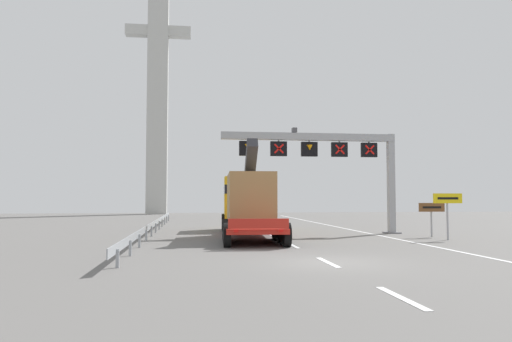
{
  "coord_description": "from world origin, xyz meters",
  "views": [
    {
      "loc": [
        -4.68,
        -16.39,
        2.23
      ],
      "look_at": [
        -1.05,
        11.77,
        3.8
      ],
      "focal_mm": 34.0,
      "sensor_mm": 36.0,
      "label": 1
    }
  ],
  "objects_px": {
    "tourist_info_sign_brown": "(432,211)",
    "bridge_pylon_distant": "(158,64)",
    "exit_sign_yellow": "(448,204)",
    "overhead_lane_gantry": "(329,152)",
    "heavy_haul_truck_red": "(247,202)"
  },
  "relations": [
    {
      "from": "tourist_info_sign_brown",
      "to": "bridge_pylon_distant",
      "type": "bearing_deg",
      "value": 113.87
    },
    {
      "from": "exit_sign_yellow",
      "to": "tourist_info_sign_brown",
      "type": "bearing_deg",
      "value": 86.63
    },
    {
      "from": "overhead_lane_gantry",
      "to": "bridge_pylon_distant",
      "type": "distance_m",
      "value": 43.95
    },
    {
      "from": "tourist_info_sign_brown",
      "to": "bridge_pylon_distant",
      "type": "relative_size",
      "value": 0.05
    },
    {
      "from": "heavy_haul_truck_red",
      "to": "overhead_lane_gantry",
      "type": "bearing_deg",
      "value": 0.35
    },
    {
      "from": "overhead_lane_gantry",
      "to": "heavy_haul_truck_red",
      "type": "relative_size",
      "value": 0.79
    },
    {
      "from": "heavy_haul_truck_red",
      "to": "tourist_info_sign_brown",
      "type": "xyz_separation_m",
      "value": [
        10.24,
        -3.06,
        -0.51
      ]
    },
    {
      "from": "overhead_lane_gantry",
      "to": "bridge_pylon_distant",
      "type": "xyz_separation_m",
      "value": [
        -13.38,
        38.72,
        15.91
      ]
    },
    {
      "from": "overhead_lane_gantry",
      "to": "heavy_haul_truck_red",
      "type": "distance_m",
      "value": 5.97
    },
    {
      "from": "bridge_pylon_distant",
      "to": "overhead_lane_gantry",
      "type": "bearing_deg",
      "value": -70.93
    },
    {
      "from": "exit_sign_yellow",
      "to": "bridge_pylon_distant",
      "type": "relative_size",
      "value": 0.06
    },
    {
      "from": "tourist_info_sign_brown",
      "to": "bridge_pylon_distant",
      "type": "height_order",
      "value": "bridge_pylon_distant"
    },
    {
      "from": "overhead_lane_gantry",
      "to": "exit_sign_yellow",
      "type": "distance_m",
      "value": 7.79
    },
    {
      "from": "tourist_info_sign_brown",
      "to": "bridge_pylon_distant",
      "type": "xyz_separation_m",
      "value": [
        -18.5,
        41.8,
        19.49
      ]
    },
    {
      "from": "heavy_haul_truck_red",
      "to": "exit_sign_yellow",
      "type": "relative_size",
      "value": 5.76
    }
  ]
}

